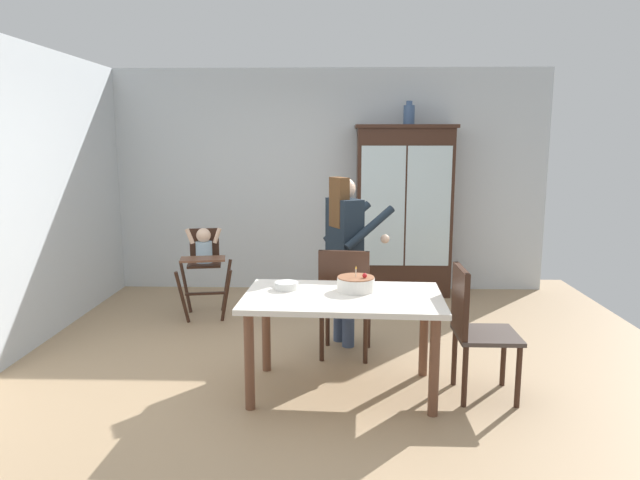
# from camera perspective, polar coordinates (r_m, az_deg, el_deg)

# --- Properties ---
(ground_plane) EXTENTS (6.24, 6.24, 0.00)m
(ground_plane) POSITION_cam_1_polar(r_m,az_deg,el_deg) (4.83, 0.27, -12.63)
(ground_plane) COLOR tan
(wall_back) EXTENTS (5.32, 0.06, 2.70)m
(wall_back) POSITION_cam_1_polar(r_m,az_deg,el_deg) (7.11, 0.81, 5.86)
(wall_back) COLOR silver
(wall_back) RESTS_ON ground_plane
(china_cabinet) EXTENTS (1.17, 0.48, 2.03)m
(china_cabinet) POSITION_cam_1_polar(r_m,az_deg,el_deg) (6.92, 8.27, 2.90)
(china_cabinet) COLOR #382116
(china_cabinet) RESTS_ON ground_plane
(ceramic_vase) EXTENTS (0.13, 0.13, 0.27)m
(ceramic_vase) POSITION_cam_1_polar(r_m,az_deg,el_deg) (6.89, 8.83, 12.23)
(ceramic_vase) COLOR #3D567F
(ceramic_vase) RESTS_ON china_cabinet
(high_chair_with_toddler) EXTENTS (0.67, 0.76, 0.95)m
(high_chair_with_toddler) POSITION_cam_1_polar(r_m,az_deg,el_deg) (6.12, -11.43, -1.58)
(high_chair_with_toddler) COLOR #382116
(high_chair_with_toddler) RESTS_ON ground_plane
(adult_person) EXTENTS (0.65, 0.65, 1.53)m
(adult_person) POSITION_cam_1_polar(r_m,az_deg,el_deg) (5.14, 2.51, -0.00)
(adult_person) COLOR #3D4C6B
(adult_person) RESTS_ON ground_plane
(dining_table) EXTENTS (1.48, 0.93, 0.74)m
(dining_table) POSITION_cam_1_polar(r_m,az_deg,el_deg) (4.22, 2.28, -6.78)
(dining_table) COLOR silver
(dining_table) RESTS_ON ground_plane
(birthday_cake) EXTENTS (0.28, 0.28, 0.19)m
(birthday_cake) POSITION_cam_1_polar(r_m,az_deg,el_deg) (4.30, 3.58, -4.36)
(birthday_cake) COLOR white
(birthday_cake) RESTS_ON dining_table
(serving_bowl) EXTENTS (0.18, 0.18, 0.05)m
(serving_bowl) POSITION_cam_1_polar(r_m,az_deg,el_deg) (4.35, -3.35, -4.54)
(serving_bowl) COLOR silver
(serving_bowl) RESTS_ON dining_table
(dining_chair_far_side) EXTENTS (0.49, 0.49, 0.96)m
(dining_chair_far_side) POSITION_cam_1_polar(r_m,az_deg,el_deg) (4.87, 2.48, -5.54)
(dining_chair_far_side) COLOR #382116
(dining_chair_far_side) RESTS_ON ground_plane
(dining_chair_right_end) EXTENTS (0.44, 0.44, 0.96)m
(dining_chair_right_end) POSITION_cam_1_polar(r_m,az_deg,el_deg) (4.31, 14.94, -7.93)
(dining_chair_right_end) COLOR #382116
(dining_chair_right_end) RESTS_ON ground_plane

